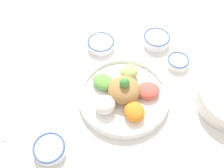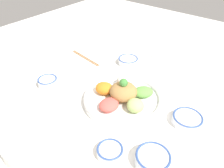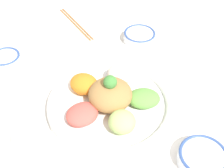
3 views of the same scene
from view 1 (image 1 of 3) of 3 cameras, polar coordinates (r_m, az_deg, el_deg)
The scene contains 8 objects.
ground_plane at distance 0.97m, azimuth 1.31°, elevation -2.16°, with size 2.40×2.40×0.00m, color white.
salad_platter at distance 0.94m, azimuth 2.58°, elevation -2.18°, with size 0.33×0.33×0.12m.
rice_bowl_blue at distance 1.12m, azimuth 9.64°, elevation 9.55°, with size 0.11×0.11×0.04m.
sauce_bowl_dark at distance 1.09m, azimuth -2.44°, elevation 8.78°, with size 0.11×0.11×0.03m.
rice_bowl_plain at distance 0.88m, azimuth -13.42°, elevation -13.55°, with size 0.10×0.10×0.03m.
sauce_bowl_far at distance 1.07m, azimuth 14.16°, elevation 4.75°, with size 0.09×0.09×0.03m.
serving_spoon_main at distance 0.95m, azimuth -22.12°, elevation -11.13°, with size 0.14×0.06×0.01m.
serving_spoon_extra at distance 1.20m, azimuth -4.82°, elevation 12.66°, with size 0.08×0.11×0.01m.
Camera 1 is at (0.09, 0.50, 0.82)m, focal length 42.00 mm.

